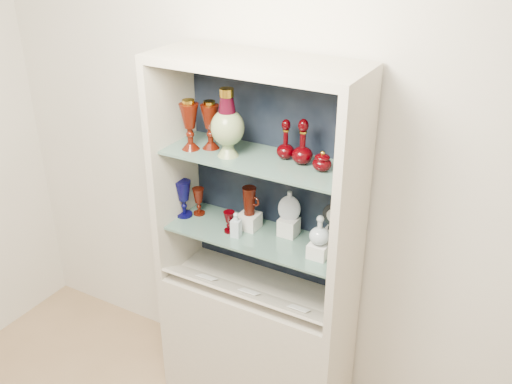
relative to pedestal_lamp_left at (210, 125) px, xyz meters
The scene contains 30 objects.
wall_back 0.38m from the pedestal_lamp_left, 37.94° to the left, with size 3.50×0.02×2.80m, color beige.
cabinet_base 1.24m from the pedestal_lamp_left, ahead, with size 1.00×0.40×0.75m, color beige.
cabinet_back_panel 0.41m from the pedestal_lamp_left, 33.60° to the left, with size 0.98×0.02×1.15m, color black.
cabinet_side_left 0.34m from the pedestal_lamp_left, behind, with size 0.04×0.40×1.15m, color beige.
cabinet_side_right 0.79m from the pedestal_lamp_left, ahead, with size 0.04×0.40×1.15m, color beige.
cabinet_top_cap 0.42m from the pedestal_lamp_left, ahead, with size 1.00×0.40×0.04m, color beige.
shelf_lower 0.60m from the pedestal_lamp_left, ahead, with size 0.92×0.34×0.01m, color slate.
shelf_upper 0.29m from the pedestal_lamp_left, ahead, with size 0.92×0.34×0.01m, color slate.
label_ledge 0.86m from the pedestal_lamp_left, 25.88° to the right, with size 0.92×0.18×0.01m, color beige.
label_card_0 0.98m from the pedestal_lamp_left, 12.77° to the right, with size 0.10×0.07×0.00m, color white.
label_card_1 0.80m from the pedestal_lamp_left, 76.57° to the right, with size 0.10×0.07×0.00m, color white.
label_card_2 0.85m from the pedestal_lamp_left, 23.95° to the right, with size 0.10×0.07×0.00m, color white.
pedestal_lamp_left is the anchor object (origin of this frame).
pedestal_lamp_right 0.10m from the pedestal_lamp_left, 144.13° to the right, with size 0.09×0.09×0.25m, color #4A1207, non-canonical shape.
enamel_urn 0.14m from the pedestal_lamp_left, 18.07° to the right, with size 0.16×0.16×0.33m, color #0D4819, non-canonical shape.
ruby_decanter_a 0.38m from the pedestal_lamp_left, ahead, with size 0.08×0.08×0.22m, color #3F0003, non-canonical shape.
ruby_decanter_b 0.47m from the pedestal_lamp_left, ahead, with size 0.10×0.10×0.23m, color #3F0003, non-canonical shape.
lidded_bowl 0.58m from the pedestal_lamp_left, ahead, with size 0.09×0.09×0.10m, color #3F0003, non-canonical shape.
cobalt_goblet 0.47m from the pedestal_lamp_left, behind, with size 0.09×0.09×0.20m, color #060442, non-canonical shape.
ruby_goblet_tall 0.48m from the pedestal_lamp_left, 160.43° to the left, with size 0.06×0.06×0.15m, color #4A1207, non-canonical shape.
ruby_goblet_small 0.50m from the pedestal_lamp_left, 17.83° to the right, with size 0.06×0.06×0.11m, color #3F0003, non-canonical shape.
riser_ruby_pitcher 0.53m from the pedestal_lamp_left, 14.33° to the left, with size 0.10×0.10×0.08m, color silver.
ruby_pitcher 0.43m from the pedestal_lamp_left, 14.33° to the left, with size 0.11×0.07×0.15m, color #4A1207, non-canonical shape.
clear_square_bottle 0.51m from the pedestal_lamp_left, 18.92° to the right, with size 0.05×0.05×0.13m, color #A9BAC7, non-canonical shape.
riser_flat_flask 0.64m from the pedestal_lamp_left, 11.99° to the left, with size 0.09×0.09×0.09m, color silver.
flat_flask 0.55m from the pedestal_lamp_left, 11.99° to the left, with size 0.11×0.04×0.16m, color #B2BAC9, non-canonical shape.
riser_clear_round_decanter 0.79m from the pedestal_lamp_left, ahead, with size 0.09×0.09×0.07m, color silver.
clear_round_decanter 0.72m from the pedestal_lamp_left, ahead, with size 0.09×0.09×0.14m, color #A9BAC7, non-canonical shape.
riser_cameo_medallion 0.80m from the pedestal_lamp_left, ahead, with size 0.08×0.08×0.10m, color silver.
cameo_medallion 0.73m from the pedestal_lamp_left, ahead, with size 0.12×0.04×0.14m, color black, non-canonical shape.
Camera 1 is at (1.19, -0.60, 2.52)m, focal length 40.00 mm.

